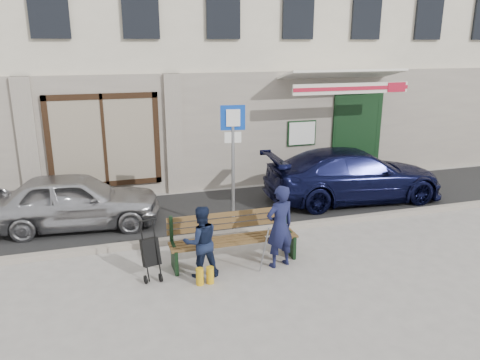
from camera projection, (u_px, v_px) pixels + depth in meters
name	position (u px, v px, depth m)	size (l,w,h in m)	color
ground	(294.00, 261.00, 8.81)	(80.00, 80.00, 0.00)	#9E9991
asphalt_lane	(244.00, 208.00, 11.65)	(60.00, 3.20, 0.01)	#282828
curb	(267.00, 229.00, 10.16)	(60.00, 0.18, 0.12)	#9E9384
building	(195.00, 10.00, 15.16)	(20.00, 8.27, 10.00)	beige
car_silver	(75.00, 201.00, 10.29)	(1.47, 3.64, 1.24)	#A7A8AC
car_navy	(354.00, 175.00, 12.10)	(1.89, 4.64, 1.35)	black
parking_sign	(233.00, 149.00, 9.69)	(0.51, 0.11, 2.75)	gray
bench	(231.00, 239.00, 8.66)	(2.40, 1.17, 0.98)	brown
man	(280.00, 226.00, 8.43)	(0.56, 0.37, 1.54)	#15183B
woman	(201.00, 242.00, 8.09)	(0.63, 0.49, 1.30)	#131B34
stroller	(151.00, 253.00, 8.08)	(0.35, 0.46, 1.03)	black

